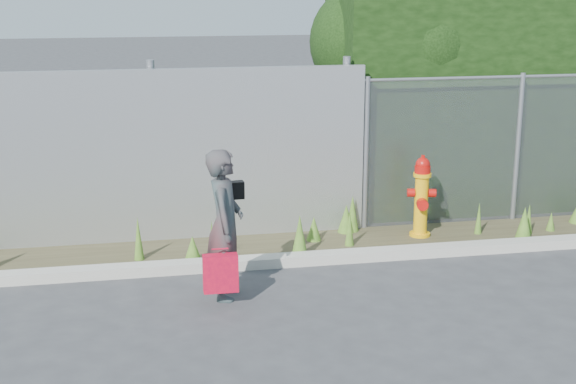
# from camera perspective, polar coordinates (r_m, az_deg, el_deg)

# --- Properties ---
(ground) EXTENTS (80.00, 80.00, 0.00)m
(ground) POSITION_cam_1_polar(r_m,az_deg,el_deg) (7.91, 4.09, -9.51)
(ground) COLOR #363739
(ground) RESTS_ON ground
(curb) EXTENTS (16.00, 0.22, 0.12)m
(curb) POSITION_cam_1_polar(r_m,az_deg,el_deg) (9.51, 1.33, -4.77)
(curb) COLOR #A6A396
(curb) RESTS_ON ground
(weed_strip) EXTENTS (16.00, 1.30, 0.54)m
(weed_strip) POSITION_cam_1_polar(r_m,az_deg,el_deg) (10.00, -1.65, -3.25)
(weed_strip) COLOR #3F3924
(weed_strip) RESTS_ON ground
(corrugated_fence) EXTENTS (8.50, 0.21, 2.30)m
(corrugated_fence) POSITION_cam_1_polar(r_m,az_deg,el_deg) (10.28, -18.11, 2.04)
(corrugated_fence) COLOR #ABAEB2
(corrugated_fence) RESTS_ON ground
(hedge) EXTENTS (7.63, 1.96, 3.62)m
(hedge) POSITION_cam_1_polar(r_m,az_deg,el_deg) (12.62, 17.99, 8.50)
(hedge) COLOR black
(hedge) RESTS_ON ground
(fire_hydrant) EXTENTS (0.37, 0.33, 1.09)m
(fire_hydrant) POSITION_cam_1_polar(r_m,az_deg,el_deg) (10.47, 9.47, -0.43)
(fire_hydrant) COLOR #F5AF0C
(fire_hydrant) RESTS_ON ground
(woman) EXTENTS (0.49, 0.65, 1.60)m
(woman) POSITION_cam_1_polar(r_m,az_deg,el_deg) (8.36, -4.51, -2.30)
(woman) COLOR #0E5958
(woman) RESTS_ON ground
(red_tote_bag) EXTENTS (0.36, 0.13, 0.47)m
(red_tote_bag) POSITION_cam_1_polar(r_m,az_deg,el_deg) (8.21, -4.82, -5.77)
(red_tote_bag) COLOR #A10928
(black_shoulder_bag) EXTENTS (0.25, 0.10, 0.19)m
(black_shoulder_bag) POSITION_cam_1_polar(r_m,az_deg,el_deg) (8.52, -4.00, 0.12)
(black_shoulder_bag) COLOR black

